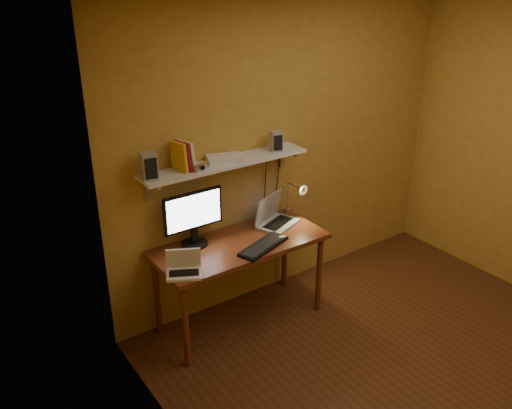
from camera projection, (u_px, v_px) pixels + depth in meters
room at (441, 215)px, 3.48m from camera, size 3.44×3.24×2.64m
desk at (240, 252)px, 4.33m from camera, size 1.40×0.60×0.75m
wall_shelf at (226, 163)px, 4.18m from camera, size 1.40×0.25×0.21m
monitor at (193, 216)px, 4.16m from camera, size 0.49×0.21×0.45m
laptop at (274, 216)px, 4.57m from camera, size 0.41×0.36×0.26m
netbook at (184, 267)px, 3.85m from camera, size 0.30×0.27×0.19m
keyboard at (263, 246)px, 4.21m from camera, size 0.49×0.30×0.02m
mouse at (282, 238)px, 4.33m from camera, size 0.09×0.06×0.03m
desk_lamp at (296, 194)px, 4.64m from camera, size 0.09×0.23×0.38m
speaker_left at (149, 166)px, 3.79m from camera, size 0.12×0.12×0.20m
speaker_right at (276, 141)px, 4.38m from camera, size 0.11×0.11×0.16m
books at (183, 156)px, 3.95m from camera, size 0.15×0.16×0.22m
shelf_camera at (201, 167)px, 3.97m from camera, size 0.10×0.06×0.06m
router at (224, 159)px, 4.16m from camera, size 0.31×0.25×0.04m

